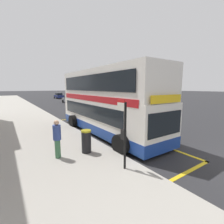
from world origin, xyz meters
TOP-DOWN VIEW (x-y plane):
  - ground_plane at (0.00, 32.00)m, footprint 260.00×260.00m
  - pavement_near at (-7.00, 32.00)m, footprint 6.00×76.00m
  - double_decker_bus at (-2.46, 7.69)m, footprint 3.28×10.07m
  - bus_bay_markings at (-2.59, 7.61)m, footprint 2.83×12.73m
  - bus_stop_sign at (-4.74, 2.80)m, footprint 0.09×0.51m
  - parked_car_grey_distant at (2.91, 30.66)m, footprint 2.09×4.20m
  - parked_car_navy_behind at (4.88, 45.01)m, footprint 2.09×4.20m
  - parked_car_white_ahead at (2.57, 23.20)m, footprint 2.09×4.20m
  - pedestrian_waiting_near_sign at (-6.58, 5.13)m, footprint 0.34×0.34m
  - litter_bin at (-5.28, 4.95)m, footprint 0.47×0.47m

SIDE VIEW (x-z plane):
  - ground_plane at x=0.00m, z-range 0.00..0.00m
  - bus_bay_markings at x=-2.59m, z-range 0.00..0.01m
  - pavement_near at x=-7.00m, z-range 0.00..0.14m
  - litter_bin at x=-5.28m, z-range 0.14..1.23m
  - parked_car_grey_distant at x=2.91m, z-range -0.01..1.61m
  - parked_car_navy_behind at x=4.88m, z-range -0.01..1.61m
  - parked_car_white_ahead at x=2.57m, z-range -0.01..1.61m
  - pedestrian_waiting_near_sign at x=-6.58m, z-range 0.21..1.91m
  - bus_stop_sign at x=-4.74m, z-range 0.38..3.00m
  - double_decker_bus at x=-2.46m, z-range -0.14..4.26m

